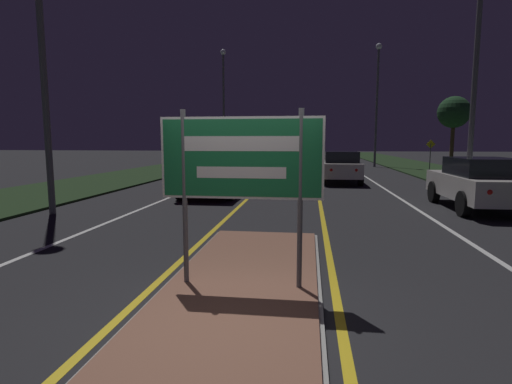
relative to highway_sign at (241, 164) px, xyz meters
name	(u,v)px	position (x,y,z in m)	size (l,w,h in m)	color
ground_plane	(229,320)	(0.00, -0.90, -1.76)	(160.00, 160.00, 0.00)	#232326
median_island	(242,288)	(0.00, 0.00, -1.72)	(2.20, 6.58, 0.10)	#999993
verge_left	(146,173)	(-9.50, 19.10, -1.72)	(5.00, 100.00, 0.08)	#1E3319
verge_right	(459,176)	(9.50, 19.10, -1.72)	(5.00, 100.00, 0.08)	#1E3319
centre_line_yellow_left	(279,169)	(-1.29, 24.10, -1.76)	(0.12, 70.00, 0.01)	gold
centre_line_yellow_right	(314,170)	(1.29, 24.10, -1.76)	(0.12, 70.00, 0.01)	gold
lane_line_white_left	(240,169)	(-4.20, 24.10, -1.76)	(0.12, 70.00, 0.01)	silver
lane_line_white_right	(355,170)	(4.20, 24.10, -1.76)	(0.12, 70.00, 0.01)	silver
edge_line_white_left	(201,169)	(-7.20, 24.10, -1.76)	(0.10, 70.00, 0.01)	silver
edge_line_white_right	(398,170)	(7.20, 24.10, -1.76)	(0.10, 70.00, 0.01)	silver
highway_sign	(241,164)	(0.00, 0.00, 0.00)	(2.20, 0.07, 2.40)	#56565B
streetlight_left_far	(224,96)	(-6.40, 28.67, 4.08)	(0.46, 0.46, 9.70)	#56565B
streetlight_right_near	(480,1)	(6.62, 10.00, 5.06)	(0.52, 0.52, 10.90)	#56565B
streetlight_right_far	(377,92)	(6.14, 27.93, 4.16)	(0.48, 0.48, 9.64)	#56565B
car_receding_0	(479,182)	(6.01, 7.50, -0.93)	(1.97, 4.35, 1.58)	silver
car_receding_1	(340,166)	(2.44, 14.93, -0.94)	(1.93, 4.13, 1.57)	silver
car_approaching_0	(214,175)	(-2.73, 9.62, -0.99)	(2.02, 4.11, 1.45)	maroon
car_approaching_1	(259,161)	(-2.52, 21.95, -1.05)	(1.89, 4.20, 1.35)	#B7B7BC
car_approaching_2	(271,155)	(-2.79, 33.12, -1.00)	(1.91, 4.46, 1.46)	maroon
warning_sign	(430,152)	(8.95, 22.90, -0.42)	(0.60, 0.06, 2.09)	#56565B
roadside_palm_right	(454,113)	(10.09, 22.28, 2.11)	(2.02, 2.02, 4.85)	#4C3823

